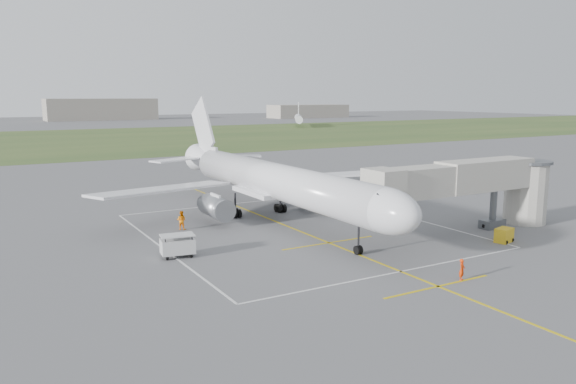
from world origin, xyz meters
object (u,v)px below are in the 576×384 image
ramp_worker_nose (462,270)px  gpu_unit (504,235)px  jet_bridge (479,185)px  baggage_cart (178,246)px  ramp_worker_wing (181,220)px  airliner (274,181)px

ramp_worker_nose → gpu_unit: bearing=1.1°
jet_bridge → baggage_cart: bearing=168.4°
baggage_cart → ramp_worker_wing: ramp_worker_wing is taller
airliner → ramp_worker_nose: bearing=-84.2°
jet_bridge → ramp_worker_nose: size_ratio=14.32×
airliner → ramp_worker_wing: 10.76m
ramp_worker_nose → baggage_cart: bearing=109.4°
baggage_cart → ramp_worker_wing: bearing=77.2°
baggage_cart → ramp_worker_nose: (16.25, -16.40, -0.18)m
jet_bridge → gpu_unit: jet_bridge is taller
baggage_cart → gpu_unit: bearing=-12.2°
gpu_unit → ramp_worker_wing: size_ratio=1.02×
baggage_cart → ramp_worker_nose: 23.09m
ramp_worker_nose → ramp_worker_wing: 28.69m
airliner → baggage_cart: (-13.74, -8.20, -3.40)m
ramp_worker_wing → ramp_worker_nose: bearing=154.1°
gpu_unit → ramp_worker_nose: 13.22m
gpu_unit → baggage_cart: 29.99m
airliner → jet_bridge: size_ratio=2.00×
gpu_unit → ramp_worker_wing: ramp_worker_wing is taller
baggage_cart → ramp_worker_nose: baggage_cart is taller
gpu_unit → ramp_worker_nose: ramp_worker_nose is taller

